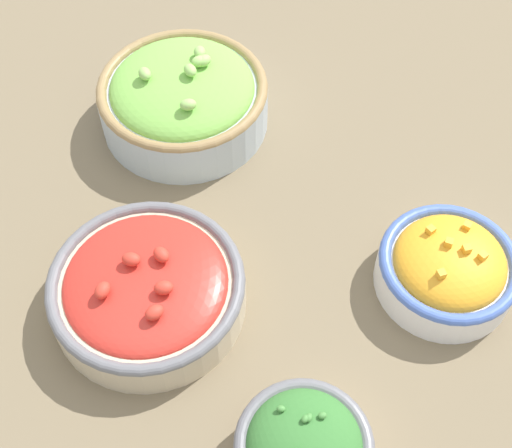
# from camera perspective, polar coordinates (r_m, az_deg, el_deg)

# --- Properties ---
(ground_plane) EXTENTS (3.00, 3.00, 0.00)m
(ground_plane) POSITION_cam_1_polar(r_m,az_deg,el_deg) (0.73, 0.00, -1.35)
(ground_plane) COLOR #75664C
(bowl_cherry_tomatoes) EXTENTS (0.19, 0.19, 0.07)m
(bowl_cherry_tomatoes) POSITION_cam_1_polar(r_m,az_deg,el_deg) (0.68, -8.71, -5.15)
(bowl_cherry_tomatoes) COLOR beige
(bowl_cherry_tomatoes) RESTS_ON ground_plane
(bowl_squash) EXTENTS (0.13, 0.13, 0.07)m
(bowl_squash) POSITION_cam_1_polar(r_m,az_deg,el_deg) (0.71, 15.09, -3.37)
(bowl_squash) COLOR white
(bowl_squash) RESTS_ON ground_plane
(bowl_lettuce) EXTENTS (0.19, 0.19, 0.09)m
(bowl_lettuce) POSITION_cam_1_polar(r_m,az_deg,el_deg) (0.81, -5.84, 10.05)
(bowl_lettuce) COLOR #B2C1CC
(bowl_lettuce) RESTS_ON ground_plane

